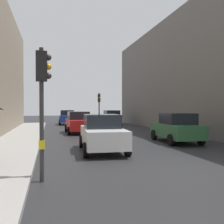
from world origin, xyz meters
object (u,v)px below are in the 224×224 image
object	(u,v)px
traffic_light_near_left	(42,90)
car_silver_hatchback	(111,118)
car_blue_van	(67,117)
car_white_compact	(102,133)
traffic_light_far_median	(99,104)
car_green_estate	(176,128)
car_red_sedan	(79,122)

from	to	relation	value
traffic_light_near_left	car_silver_hatchback	world-z (taller)	traffic_light_near_left
car_blue_van	car_white_compact	world-z (taller)	same
car_blue_van	traffic_light_far_median	bearing A→B (deg)	-64.32
car_silver_hatchback	car_blue_van	distance (m)	5.61
traffic_light_far_median	car_green_estate	world-z (taller)	traffic_light_far_median
traffic_light_near_left	car_silver_hatchback	size ratio (longest dim) A/B	0.90
traffic_light_far_median	car_white_compact	size ratio (longest dim) A/B	0.84
traffic_light_far_median	car_blue_van	world-z (taller)	traffic_light_far_median
car_blue_van	car_white_compact	xyz separation A→B (m)	(0.34, -20.32, 0.00)
traffic_light_near_left	car_blue_van	distance (m)	25.02
traffic_light_far_median	car_silver_hatchback	bearing A→B (deg)	59.03
traffic_light_far_median	car_blue_van	xyz separation A→B (m)	(-2.90, 6.03, -1.61)
car_red_sedan	car_blue_van	xyz separation A→B (m)	(-0.19, 11.33, 0.00)
car_green_estate	car_white_compact	world-z (taller)	same
traffic_light_near_left	traffic_light_far_median	size ratio (longest dim) A/B	1.05
car_green_estate	traffic_light_near_left	bearing A→B (deg)	-138.96
car_silver_hatchback	car_red_sedan	distance (m)	10.18
traffic_light_near_left	car_blue_van	xyz separation A→B (m)	(2.30, 24.85, -1.72)
car_silver_hatchback	car_blue_van	world-z (taller)	same
traffic_light_near_left	traffic_light_far_median	world-z (taller)	traffic_light_near_left
car_red_sedan	car_green_estate	world-z (taller)	same
traffic_light_far_median	car_white_compact	world-z (taller)	traffic_light_far_median
car_silver_hatchback	car_white_compact	world-z (taller)	same
traffic_light_far_median	traffic_light_near_left	bearing A→B (deg)	-105.43
traffic_light_near_left	car_red_sedan	size ratio (longest dim) A/B	0.89
car_green_estate	car_blue_van	size ratio (longest dim) A/B	1.00
traffic_light_near_left	car_blue_van	world-z (taller)	traffic_light_near_left
car_red_sedan	car_white_compact	bearing A→B (deg)	-89.04
car_silver_hatchback	car_white_compact	xyz separation A→B (m)	(-4.74, -17.92, 0.00)
traffic_light_near_left	car_red_sedan	distance (m)	13.86
car_blue_van	car_silver_hatchback	bearing A→B (deg)	-25.30
car_silver_hatchback	car_green_estate	world-z (taller)	same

